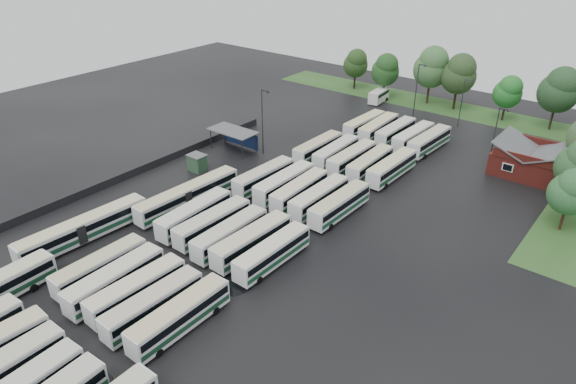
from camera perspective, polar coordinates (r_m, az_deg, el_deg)
The scene contains 48 objects.
ground at distance 62.41m, azimuth -8.34°, elevation -5.58°, with size 160.00×160.00×0.00m, color black.
brick_building at distance 85.28m, azimuth 25.26°, elevation 2.95°, with size 10.07×8.60×5.39m.
wash_shed at distance 85.70m, azimuth -5.96°, elevation 6.55°, with size 8.20×4.20×3.58m.
utility_hut at distance 79.75m, azimuth -10.06°, elevation 3.25°, with size 2.70×2.20×2.62m.
grass_strip_north at distance 111.50m, azimuth 17.30°, elevation 8.96°, with size 80.00×10.00×0.01m, color #2C541F.
west_fence at distance 81.81m, azimuth -15.23°, elevation 2.76°, with size 0.10×50.00×1.20m, color #2D2D30.
bus_r1c0 at distance 58.59m, azimuth -20.13°, elevation -7.81°, with size 2.25×10.57×2.94m.
bus_r1c1 at distance 56.05m, azimuth -18.65°, elevation -9.23°, with size 2.68×11.11×3.07m.
bus_r1c2 at distance 54.18m, azimuth -16.45°, elevation -10.38°, with size 2.60×10.72×2.96m.
bus_r1c3 at distance 51.96m, azimuth -14.76°, elevation -12.01°, with size 2.57×10.73×2.97m.
bus_r1c4 at distance 50.10m, azimuth -11.94°, elevation -13.31°, with size 2.38×10.95×3.05m.
bus_r2c0 at distance 65.08m, azimuth -10.35°, elevation -2.46°, with size 2.79×11.19×3.09m.
bus_r2c1 at distance 63.04m, azimuth -8.39°, elevation -3.42°, with size 2.59×10.90×3.02m.
bus_r2c2 at distance 60.69m, azimuth -6.47°, elevation -4.65°, with size 2.37×10.80×3.00m.
bus_r2c3 at distance 59.13m, azimuth -4.05°, elevation -5.43°, with size 2.77×11.22×3.10m.
bus_r2c4 at distance 57.19m, azimuth -1.75°, elevation -6.75°, with size 2.43×10.72×2.97m.
bus_r3c0 at distance 73.45m, azimuth -2.68°, elevation 1.70°, with size 2.66×10.88×3.01m.
bus_r3c1 at distance 71.58m, azimuth -0.40°, elevation 1.02°, with size 2.41×11.07×3.08m.
bus_r3c2 at distance 69.70m, azimuth 1.30°, elevation 0.17°, with size 2.67×10.82×2.99m.
bus_r3c3 at distance 68.11m, azimuth 3.49°, elevation -0.59°, with size 2.33×10.78×3.00m.
bus_r3c4 at distance 66.54m, azimuth 5.75°, elevation -1.40°, with size 2.53×10.98×3.04m.
bus_r4c0 at distance 83.10m, azimuth 3.36°, elevation 4.93°, with size 2.35×10.70×2.97m.
bus_r4c1 at distance 81.70m, azimuth 5.36°, elevation 4.42°, with size 2.65×10.67×2.95m.
bus_r4c2 at distance 79.85m, azimuth 7.12°, elevation 3.78°, with size 2.41×10.89×3.02m.
bus_r4c3 at distance 78.47m, azimuth 9.12°, elevation 3.16°, with size 2.54×10.79×2.99m.
bus_r4c4 at distance 77.54m, azimuth 11.47°, elevation 2.66°, with size 2.56×11.12×3.08m.
bus_r5c0 at distance 94.02m, azimuth 8.49°, elevation 7.48°, with size 2.59×10.63×2.94m.
bus_r5c1 at distance 92.42m, azimuth 10.02°, elevation 7.03°, with size 2.70×11.00×3.04m.
bus_r5c2 at distance 91.43m, azimuth 11.86°, elevation 6.58°, with size 2.38×10.64×2.95m.
bus_r5c3 at distance 89.82m, azimuth 13.74°, elevation 5.99°, with size 2.72×10.81×2.98m.
bus_r5c4 at distance 88.51m, azimuth 15.41°, elevation 5.47°, with size 2.86×11.14×3.07m.
artic_bus_west_b at distance 69.86m, azimuth -11.03°, elevation -0.31°, with size 2.97×16.10×2.97m.
artic_bus_west_c at distance 65.88m, azimuth -21.78°, elevation -3.82°, with size 3.12×16.32×3.01m.
minibus at distance 111.06m, azimuth 10.05°, elevation 10.50°, with size 2.70×6.07×2.58m.
tree_north_0 at distance 118.51m, azimuth 7.56°, elevation 14.01°, with size 5.47×5.47×9.07m.
tree_north_1 at distance 112.54m, azimuth 10.81°, elevation 13.23°, with size 5.86×5.86×9.71m.
tree_north_2 at distance 110.76m, azimuth 15.72°, elevation 13.25°, with size 7.25×7.25×12.01m.
tree_north_3 at distance 108.68m, azimuth 18.52°, elevation 12.37°, with size 6.89×6.89×11.42m.
tree_north_4 at distance 105.98m, azimuth 23.29°, elevation 10.21°, with size 5.34×5.34×8.84m.
tree_north_5 at distance 104.17m, azimuth 27.97°, elevation 10.02°, with size 7.09×7.09×11.74m.
tree_east_0 at distance 70.10m, azimuth 29.00°, elevation 0.07°, with size 5.16×5.16×8.54m.
lamp_post_ne at distance 82.92m, azimuth 22.05°, elevation 5.93°, with size 1.54×0.30×10.01m.
lamp_post_nw at distance 82.73m, azimuth -2.80°, elevation 8.33°, with size 1.67×0.33×10.87m.
lamp_post_back_w at distance 101.22m, azimuth 14.15°, elevation 11.18°, with size 1.64×0.32×10.66m.
lamp_post_back_e at distance 99.50m, azimuth 18.83°, elevation 9.68°, with size 1.40×0.27×9.08m.
puddle_0 at distance 54.80m, azimuth -26.65°, elevation -14.33°, with size 5.17×5.17×0.01m, color black.
puddle_2 at distance 70.98m, azimuth -12.00°, elevation -1.45°, with size 6.09×6.09×0.01m, color black.
puddle_3 at distance 55.79m, azimuth -6.23°, elevation -10.04°, with size 4.41×4.41×0.01m, color black.
Camera 1 is at (38.90, -34.65, 34.38)m, focal length 32.00 mm.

